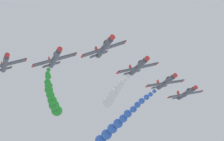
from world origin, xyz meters
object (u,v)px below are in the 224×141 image
(airplane_trailing, at_px, (186,93))
(airplane_lead, at_px, (104,47))
(airplane_left_inner, at_px, (138,67))
(airplane_right_outer, at_px, (5,63))
(airplane_left_outer, at_px, (166,82))
(airplane_right_inner, at_px, (55,58))

(airplane_trailing, bearing_deg, airplane_lead, 40.38)
(airplane_left_inner, relative_size, airplane_right_outer, 1.00)
(airplane_right_outer, relative_size, airplane_trailing, 1.00)
(airplane_lead, height_order, airplane_right_outer, airplane_lead)
(airplane_lead, bearing_deg, airplane_left_inner, -140.32)
(airplane_right_outer, xyz_separation_m, airplane_trailing, (-45.14, -7.89, -0.88))
(airplane_left_inner, bearing_deg, airplane_lead, 39.68)
(airplane_left_inner, relative_size, airplane_left_outer, 1.00)
(airplane_lead, distance_m, airplane_trailing, 36.31)
(airplane_left_inner, relative_size, airplane_trailing, 1.00)
(airplane_lead, relative_size, airplane_right_inner, 1.00)
(airplane_lead, xyz_separation_m, airplane_left_inner, (-9.64, -8.00, -0.37))
(airplane_left_inner, bearing_deg, airplane_trailing, -139.25)
(airplane_left_inner, height_order, airplane_right_outer, airplane_right_outer)
(airplane_lead, height_order, airplane_right_inner, airplane_lead)
(airplane_left_outer, xyz_separation_m, airplane_right_outer, (36.76, 0.72, 0.79))
(airplane_lead, bearing_deg, airplane_left_outer, -139.70)
(airplane_left_inner, bearing_deg, airplane_left_outer, -139.09)
(airplane_right_outer, height_order, airplane_trailing, airplane_right_outer)
(airplane_left_inner, bearing_deg, airplane_right_inner, 1.40)
(airplane_right_inner, bearing_deg, airplane_right_outer, -41.15)
(airplane_right_inner, bearing_deg, airplane_lead, 137.48)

